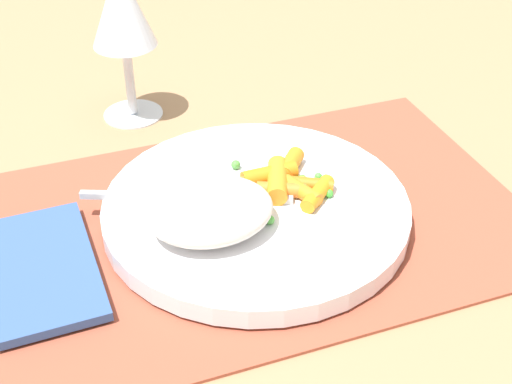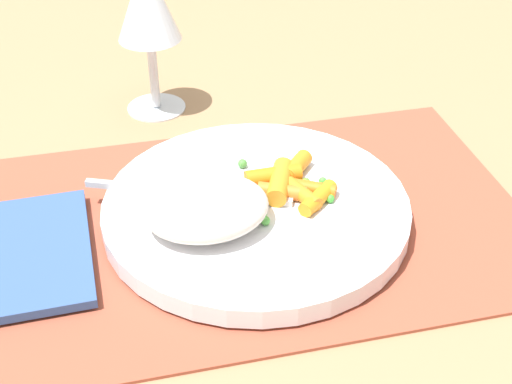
{
  "view_description": "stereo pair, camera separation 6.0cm",
  "coord_description": "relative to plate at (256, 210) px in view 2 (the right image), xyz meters",
  "views": [
    {
      "loc": [
        -0.17,
        -0.47,
        0.4
      ],
      "look_at": [
        0.0,
        0.0,
        0.03
      ],
      "focal_mm": 51.22,
      "sensor_mm": 36.0,
      "label": 1
    },
    {
      "loc": [
        -0.12,
        -0.49,
        0.4
      ],
      "look_at": [
        0.0,
        0.0,
        0.03
      ],
      "focal_mm": 51.22,
      "sensor_mm": 36.0,
      "label": 2
    }
  ],
  "objects": [
    {
      "name": "carrot_portion",
      "position": [
        0.03,
        0.01,
        0.02
      ],
      "size": [
        0.08,
        0.09,
        0.02
      ],
      "color": "orange",
      "rests_on": "plate"
    },
    {
      "name": "ground_plane",
      "position": [
        0.0,
        0.0,
        -0.01
      ],
      "size": [
        2.4,
        2.4,
        0.0
      ],
      "primitive_type": "plane",
      "color": "#997551"
    },
    {
      "name": "placemat",
      "position": [
        0.0,
        0.0,
        -0.01
      ],
      "size": [
        0.47,
        0.31,
        0.01
      ],
      "primitive_type": "cube",
      "color": "#9E4733",
      "rests_on": "ground_plane"
    },
    {
      "name": "pea_scatter",
      "position": [
        0.02,
        0.01,
        0.01
      ],
      "size": [
        0.08,
        0.1,
        0.01
      ],
      "color": "#549144",
      "rests_on": "plate"
    },
    {
      "name": "rice_mound",
      "position": [
        -0.05,
        -0.02,
        0.03
      ],
      "size": [
        0.1,
        0.09,
        0.04
      ],
      "primitive_type": "ellipsoid",
      "color": "beige",
      "rests_on": "plate"
    },
    {
      "name": "plate",
      "position": [
        0.0,
        0.0,
        0.0
      ],
      "size": [
        0.26,
        0.26,
        0.02
      ],
      "primitive_type": "cylinder",
      "color": "white",
      "rests_on": "placemat"
    },
    {
      "name": "fork",
      "position": [
        -0.04,
        0.01,
        0.01
      ],
      "size": [
        0.18,
        0.08,
        0.01
      ],
      "color": "#BEBEBE",
      "rests_on": "plate"
    },
    {
      "name": "wine_glass",
      "position": [
        -0.06,
        0.23,
        0.1
      ],
      "size": [
        0.07,
        0.07,
        0.17
      ],
      "color": "silver",
      "rests_on": "ground_plane"
    },
    {
      "name": "napkin",
      "position": [
        -0.18,
        -0.01,
        -0.0
      ],
      "size": [
        0.09,
        0.15,
        0.01
      ],
      "primitive_type": "cube",
      "rotation": [
        0.0,
        0.0,
        0.02
      ],
      "color": "#33518C",
      "rests_on": "placemat"
    }
  ]
}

